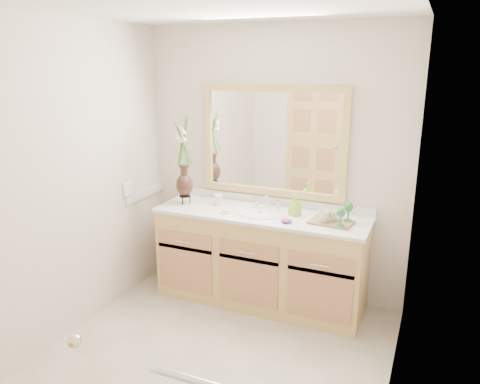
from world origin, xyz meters
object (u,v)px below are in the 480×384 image
at_px(tumbler, 218,200).
at_px(soap_bottle, 295,206).
at_px(flower_vase, 183,149).
at_px(tray, 331,222).

height_order(tumbler, soap_bottle, soap_bottle).
bearing_deg(flower_vase, tray, -0.07).
bearing_deg(tumbler, flower_vase, -162.95).
bearing_deg(tray, soap_bottle, 171.25).
bearing_deg(soap_bottle, flower_vase, -151.87).
height_order(flower_vase, tumbler, flower_vase).
bearing_deg(soap_bottle, tumbler, -157.15).
xyz_separation_m(tumbler, tray, (1.05, -0.09, -0.04)).
xyz_separation_m(flower_vase, tumbler, (0.29, 0.09, -0.45)).
relative_size(flower_vase, soap_bottle, 4.56).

